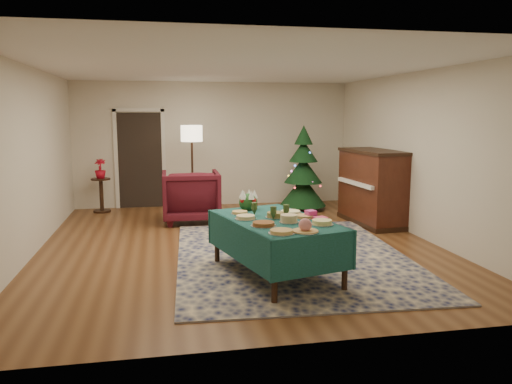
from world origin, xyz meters
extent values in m
plane|color=#593319|center=(0.00, 0.00, 0.00)|extent=(7.00, 7.00, 0.00)
plane|color=white|center=(0.00, 0.00, 2.70)|extent=(7.00, 7.00, 0.00)
plane|color=beige|center=(0.00, 3.50, 1.35)|extent=(6.00, 0.00, 6.00)
plane|color=beige|center=(0.00, -3.50, 1.35)|extent=(6.00, 0.00, 6.00)
plane|color=beige|center=(-3.00, 0.00, 1.35)|extent=(0.00, 7.00, 7.00)
plane|color=beige|center=(3.00, 0.00, 1.35)|extent=(0.00, 7.00, 7.00)
cube|color=black|center=(-1.60, 3.48, 1.02)|extent=(0.92, 0.02, 2.04)
cube|color=silver|center=(-2.10, 3.48, 1.05)|extent=(0.08, 0.04, 2.14)
cube|color=silver|center=(-1.10, 3.48, 1.05)|extent=(0.08, 0.04, 2.14)
cube|color=silver|center=(-1.60, 3.48, 2.10)|extent=(1.08, 0.04, 0.08)
cube|color=#121943|center=(0.63, -0.85, 0.01)|extent=(3.42, 4.36, 0.02)
cylinder|color=black|center=(-0.02, -2.54, 0.36)|extent=(0.07, 0.07, 0.72)
cylinder|color=black|center=(-0.45, -0.92, 0.36)|extent=(0.07, 0.07, 0.72)
cylinder|color=black|center=(0.86, -2.31, 0.36)|extent=(0.07, 0.07, 0.72)
cylinder|color=black|center=(0.43, -0.68, 0.36)|extent=(0.07, 0.07, 0.72)
cube|color=#134233|center=(0.21, -1.61, 0.70)|extent=(1.50, 2.04, 0.04)
cube|color=#134233|center=(-0.03, -0.73, 0.50)|extent=(1.06, 0.31, 0.45)
cube|color=#134233|center=(0.44, -2.49, 0.50)|extent=(1.06, 0.31, 0.45)
cube|color=#134233|center=(0.71, -1.48, 0.50)|extent=(0.51, 1.81, 0.45)
cube|color=#134233|center=(-0.30, -1.74, 0.50)|extent=(0.51, 1.81, 0.45)
cylinder|color=silver|center=(0.10, -2.36, 0.73)|extent=(0.29, 0.29, 0.01)
cylinder|color=tan|center=(0.10, -2.36, 0.75)|extent=(0.25, 0.25, 0.03)
cylinder|color=silver|center=(0.37, -2.34, 0.73)|extent=(0.30, 0.30, 0.01)
sphere|color=#CC727A|center=(0.37, -2.34, 0.81)|extent=(0.14, 0.14, 0.14)
cylinder|color=silver|center=(0.67, -2.02, 0.73)|extent=(0.27, 0.27, 0.01)
cylinder|color=#D8D172|center=(0.67, -2.02, 0.76)|extent=(0.23, 0.23, 0.05)
cylinder|color=silver|center=(-0.02, -1.96, 0.73)|extent=(0.30, 0.30, 0.01)
cylinder|color=brown|center=(-0.02, -1.96, 0.75)|extent=(0.25, 0.25, 0.04)
cylinder|color=silver|center=(0.32, -1.84, 0.73)|extent=(0.24, 0.24, 0.01)
cylinder|color=tan|center=(0.32, -1.84, 0.78)|extent=(0.20, 0.20, 0.09)
cylinder|color=silver|center=(0.58, -1.62, 0.73)|extent=(0.26, 0.26, 0.01)
cylinder|color=#B2844C|center=(0.58, -1.62, 0.75)|extent=(0.22, 0.22, 0.03)
cylinder|color=silver|center=(-0.16, -1.55, 0.73)|extent=(0.27, 0.27, 0.01)
cylinder|color=#D8BF7F|center=(-0.16, -1.55, 0.75)|extent=(0.23, 0.23, 0.04)
cylinder|color=silver|center=(0.23, -1.52, 0.73)|extent=(0.26, 0.26, 0.01)
cylinder|color=maroon|center=(0.23, -1.52, 0.76)|extent=(0.22, 0.22, 0.06)
cylinder|color=silver|center=(0.48, -1.31, 0.73)|extent=(0.30, 0.30, 0.01)
cylinder|color=#F2EACC|center=(0.48, -1.31, 0.75)|extent=(0.25, 0.25, 0.03)
cylinder|color=silver|center=(-0.18, -1.21, 0.73)|extent=(0.23, 0.23, 0.01)
cylinder|color=tan|center=(-0.18, -1.21, 0.75)|extent=(0.20, 0.20, 0.03)
cone|color=#2D471E|center=(-0.01, -1.34, 0.77)|extent=(0.07, 0.07, 0.09)
cylinder|color=#2D471E|center=(-0.01, -1.34, 0.85)|extent=(0.08, 0.08, 0.09)
cone|color=#2D471E|center=(0.36, -1.56, 0.77)|extent=(0.07, 0.07, 0.09)
cylinder|color=#2D471E|center=(0.36, -1.56, 0.85)|extent=(0.08, 0.08, 0.09)
cone|color=#2D471E|center=(0.17, -1.65, 0.77)|extent=(0.07, 0.07, 0.09)
cylinder|color=#2D471E|center=(0.17, -1.65, 0.85)|extent=(0.08, 0.08, 0.09)
cube|color=#E33F6C|center=(0.74, -1.77, 0.74)|extent=(0.18, 0.18, 0.04)
cube|color=#D53B95|center=(0.66, -1.62, 0.77)|extent=(0.14, 0.14, 0.10)
sphere|color=#1E4C1E|center=(-0.01, -0.92, 0.82)|extent=(0.25, 0.25, 0.25)
cone|color=white|center=(0.07, -0.92, 0.94)|extent=(0.10, 0.10, 0.12)
cone|color=white|center=(0.01, -0.84, 0.94)|extent=(0.10, 0.10, 0.12)
cone|color=white|center=(-0.08, -0.87, 0.94)|extent=(0.10, 0.10, 0.12)
cone|color=white|center=(-0.08, -0.97, 0.94)|extent=(0.10, 0.10, 0.12)
cone|color=white|center=(0.01, -1.00, 0.94)|extent=(0.10, 0.10, 0.12)
sphere|color=#B20C0F|center=(0.07, -0.86, 0.86)|extent=(0.07, 0.07, 0.07)
sphere|color=#B20C0F|center=(-0.07, -0.83, 0.86)|extent=(0.07, 0.07, 0.07)
sphere|color=#B20C0F|center=(-0.10, -0.98, 0.86)|extent=(0.07, 0.07, 0.07)
sphere|color=#B20C0F|center=(0.05, -1.01, 0.86)|extent=(0.07, 0.07, 0.07)
imported|color=#460F18|center=(-0.63, 1.79, 0.54)|extent=(1.05, 0.99, 1.07)
cylinder|color=#A57F3F|center=(-0.54, 2.65, 0.02)|extent=(0.30, 0.30, 0.03)
cylinder|color=black|center=(-0.54, 2.65, 0.81)|extent=(0.04, 0.04, 1.63)
cylinder|color=#FFEABF|center=(-0.54, 2.65, 1.63)|extent=(0.43, 0.43, 0.33)
cylinder|color=black|center=(-2.39, 3.08, 0.02)|extent=(0.35, 0.35, 0.04)
cylinder|color=black|center=(-2.39, 3.08, 0.34)|extent=(0.08, 0.08, 0.65)
cylinder|color=black|center=(-2.39, 3.08, 0.69)|extent=(0.39, 0.39, 0.03)
imported|color=#B80D1F|center=(-2.39, 3.08, 0.82)|extent=(0.22, 0.40, 0.22)
cylinder|color=black|center=(1.78, 2.58, 0.07)|extent=(0.11, 0.11, 0.14)
cone|color=black|center=(1.78, 2.58, 0.40)|extent=(1.27, 1.27, 0.62)
cone|color=black|center=(1.78, 2.58, 0.84)|extent=(1.04, 1.04, 0.53)
cone|color=black|center=(1.78, 2.58, 1.24)|extent=(0.79, 0.79, 0.44)
cone|color=black|center=(1.78, 2.58, 1.58)|extent=(0.51, 0.51, 0.40)
cube|color=black|center=(2.65, 1.00, 0.04)|extent=(0.80, 1.61, 0.09)
cube|color=#36160D|center=(2.65, 1.00, 0.68)|extent=(0.78, 1.58, 1.27)
cube|color=black|center=(2.65, 1.00, 1.34)|extent=(0.83, 1.63, 0.05)
cube|color=white|center=(2.32, 0.97, 0.77)|extent=(0.24, 1.32, 0.07)
camera|label=1|loc=(-1.17, -7.49, 2.01)|focal=35.00mm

